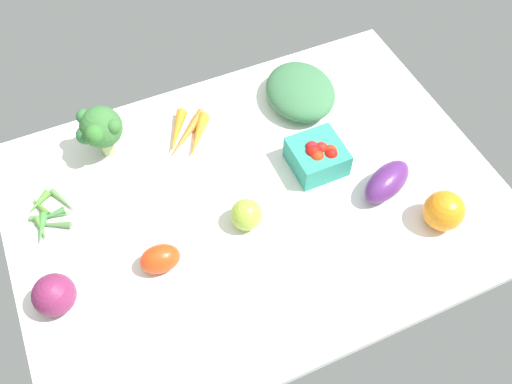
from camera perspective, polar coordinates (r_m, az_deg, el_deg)
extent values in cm
cube|color=white|center=(120.86, 0.00, -0.81)|extent=(104.00, 76.00, 2.00)
ellipsoid|color=#56246D|center=(121.66, 13.31, 1.05)|extent=(14.56, 11.00, 6.57)
ellipsoid|color=#3B7247|center=(136.37, 4.57, 10.29)|extent=(18.72, 21.68, 6.70)
cone|color=#578343|center=(125.46, -19.10, -0.95)|extent=(4.85, 8.48, 1.37)
cone|color=#4F8542|center=(124.29, -20.17, -2.33)|extent=(9.27, 3.83, 1.21)
cone|color=#507943|center=(123.12, -20.42, -3.14)|extent=(8.44, 5.20, 1.50)
cone|color=#518F34|center=(126.94, -21.46, -1.03)|extent=(6.10, 5.23, 1.83)
cone|color=#4F842F|center=(126.48, -21.37, -1.34)|extent=(3.79, 6.71, 1.66)
cone|color=#40843D|center=(122.83, -21.19, -3.61)|extent=(4.14, 7.50, 1.87)
cone|color=#538336|center=(122.99, -21.18, -3.56)|extent=(2.22, 6.23, 1.70)
cone|color=#407D41|center=(124.19, -20.39, -2.29)|extent=(6.29, 2.16, 1.73)
cylinder|color=#A9BA7A|center=(130.17, -15.05, 4.72)|extent=(3.03, 3.03, 4.96)
sphere|color=#376F34|center=(125.80, -15.64, 6.44)|extent=(9.31, 9.31, 9.31)
sphere|color=#327136|center=(126.33, -17.26, 7.40)|extent=(3.44, 3.44, 3.44)
sphere|color=#33732D|center=(122.10, -16.27, 5.74)|extent=(4.18, 4.18, 4.18)
sphere|color=#366D32|center=(122.47, -14.43, 6.55)|extent=(3.19, 3.19, 3.19)
sphere|color=#307038|center=(125.76, -17.13, 5.60)|extent=(4.08, 4.08, 4.08)
sphere|color=orange|center=(119.41, 18.75, -1.83)|extent=(8.45, 8.45, 8.45)
sphere|color=#79234E|center=(110.85, -20.04, -9.90)|extent=(8.10, 8.10, 8.10)
cone|color=orange|center=(131.02, -8.16, 6.11)|extent=(8.82, 12.43, 2.62)
cone|color=orange|center=(130.32, -7.13, 5.87)|extent=(13.09, 11.98, 2.47)
cone|color=orange|center=(129.41, -6.01, 5.70)|extent=(9.59, 12.14, 2.84)
ellipsoid|color=red|center=(110.62, -9.83, -6.78)|extent=(8.48, 6.37, 5.70)
sphere|color=#96B53B|center=(113.66, -1.00, -2.34)|extent=(6.64, 6.64, 6.64)
cube|color=teal|center=(123.53, 6.28, 3.64)|extent=(11.25, 11.25, 6.15)
sphere|color=red|center=(121.34, 5.77, 4.58)|extent=(2.88, 2.88, 2.88)
sphere|color=red|center=(121.56, 7.63, 4.13)|extent=(3.11, 3.11, 3.11)
sphere|color=red|center=(120.69, 5.88, 4.10)|extent=(3.34, 3.34, 3.34)
sphere|color=red|center=(120.28, 6.29, 3.58)|extent=(3.16, 3.16, 3.16)
sphere|color=red|center=(121.49, 6.74, 4.48)|extent=(2.83, 2.83, 2.83)
sphere|color=red|center=(120.59, 7.81, 3.69)|extent=(2.91, 2.91, 2.91)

